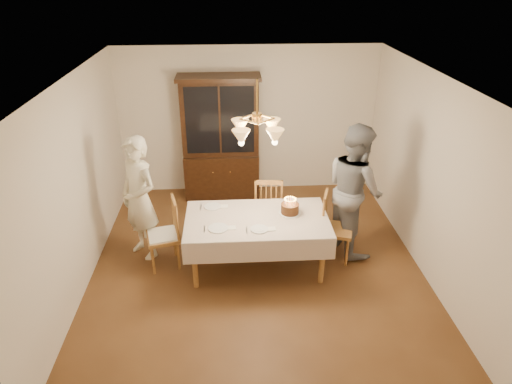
{
  "coord_description": "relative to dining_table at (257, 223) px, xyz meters",
  "views": [
    {
      "loc": [
        -0.33,
        -5.23,
        3.79
      ],
      "look_at": [
        0.0,
        0.2,
        1.05
      ],
      "focal_mm": 32.0,
      "sensor_mm": 36.0,
      "label": 1
    }
  ],
  "objects": [
    {
      "name": "china_hutch",
      "position": [
        -0.49,
        2.25,
        0.36
      ],
      "size": [
        1.38,
        0.54,
        2.16
      ],
      "color": "black",
      "rests_on": "ground"
    },
    {
      "name": "chair_left_end",
      "position": [
        -1.27,
        0.11,
        -0.23
      ],
      "size": [
        0.51,
        0.53,
        1.0
      ],
      "color": "#935E2A",
      "rests_on": "ground"
    },
    {
      "name": "chair_far_side",
      "position": [
        0.22,
        0.83,
        -0.24
      ],
      "size": [
        0.47,
        0.45,
        1.0
      ],
      "color": "#935E2A",
      "rests_on": "ground"
    },
    {
      "name": "chair_right_end",
      "position": [
        1.12,
        0.15,
        -0.24
      ],
      "size": [
        0.53,
        0.54,
        1.0
      ],
      "color": "#935E2A",
      "rests_on": "ground"
    },
    {
      "name": "place_setting_far_left",
      "position": [
        -0.58,
        0.35,
        0.08
      ],
      "size": [
        0.38,
        0.23,
        0.02
      ],
      "color": "white",
      "rests_on": "dining_table"
    },
    {
      "name": "chandelier",
      "position": [
        -0.0,
        -0.0,
        1.29
      ],
      "size": [
        0.62,
        0.62,
        0.73
      ],
      "color": "#BF8C3F",
      "rests_on": "ground"
    },
    {
      "name": "place_setting_near_right",
      "position": [
        0.03,
        -0.29,
        0.08
      ],
      "size": [
        0.37,
        0.23,
        0.02
      ],
      "color": "white",
      "rests_on": "dining_table"
    },
    {
      "name": "birthday_cake",
      "position": [
        0.45,
        0.1,
        0.15
      ],
      "size": [
        0.3,
        0.3,
        0.23
      ],
      "color": "white",
      "rests_on": "dining_table"
    },
    {
      "name": "elderly_woman",
      "position": [
        -1.59,
        0.41,
        0.21
      ],
      "size": [
        0.77,
        0.75,
        1.78
      ],
      "primitive_type": "imported",
      "rotation": [
        0.0,
        0.0,
        -0.75
      ],
      "color": "white",
      "rests_on": "ground"
    },
    {
      "name": "adult_in_grey",
      "position": [
        1.4,
        0.41,
        0.27
      ],
      "size": [
        0.94,
        1.08,
        1.9
      ],
      "primitive_type": "imported",
      "rotation": [
        0.0,
        0.0,
        1.84
      ],
      "color": "slate",
      "rests_on": "ground"
    },
    {
      "name": "ground",
      "position": [
        0.0,
        0.0,
        -0.68
      ],
      "size": [
        5.0,
        5.0,
        0.0
      ],
      "primitive_type": "plane",
      "color": "#523017",
      "rests_on": "ground"
    },
    {
      "name": "room_shell",
      "position": [
        0.0,
        0.0,
        0.9
      ],
      "size": [
        5.0,
        5.0,
        5.0
      ],
      "color": "white",
      "rests_on": "ground"
    },
    {
      "name": "place_setting_near_left",
      "position": [
        -0.5,
        -0.23,
        0.08
      ],
      "size": [
        0.4,
        0.26,
        0.02
      ],
      "color": "white",
      "rests_on": "dining_table"
    },
    {
      "name": "dining_table",
      "position": [
        0.0,
        0.0,
        0.0
      ],
      "size": [
        1.9,
        1.1,
        0.76
      ],
      "color": "#935E2A",
      "rests_on": "ground"
    }
  ]
}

